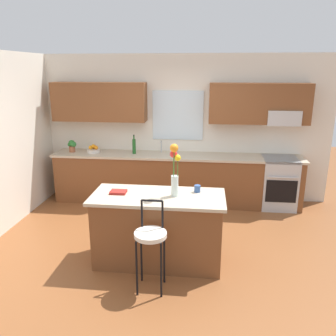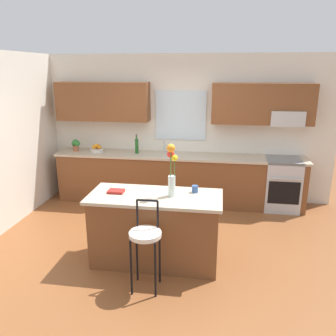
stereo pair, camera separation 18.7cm
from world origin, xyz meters
name	(u,v)px [view 1 (the left image)]	position (x,y,z in m)	size (l,w,h in m)	color
ground_plane	(165,246)	(0.00, 0.00, 0.00)	(14.00, 14.00, 0.00)	brown
back_wall_assembly	(180,120)	(0.04, 1.98, 1.51)	(5.60, 0.50, 2.70)	silver
counter_run	(176,178)	(0.00, 1.70, 0.47)	(4.56, 0.64, 0.92)	brown
sink_faucet	(161,145)	(-0.29, 1.84, 1.06)	(0.02, 0.13, 0.23)	#B7BABC
oven_range	(278,183)	(1.85, 1.68, 0.46)	(0.60, 0.64, 0.92)	#B7BABC
kitchen_island	(158,229)	(-0.04, -0.40, 0.46)	(1.66, 0.74, 0.92)	brown
bar_stool_near	(151,238)	(-0.04, -0.98, 0.64)	(0.36, 0.36, 1.04)	black
flower_vase	(175,169)	(0.17, -0.40, 1.27)	(0.13, 0.14, 0.66)	silver
mug_ceramic	(197,189)	(0.45, -0.22, 0.97)	(0.08, 0.08, 0.09)	#33518C
cookbook	(118,192)	(-0.55, -0.38, 0.94)	(0.20, 0.15, 0.03)	maroon
fruit_bowl_oranges	(94,150)	(-1.56, 1.71, 0.97)	(0.24, 0.24, 0.16)	silver
bottle_olive_oil	(134,146)	(-0.78, 1.70, 1.06)	(0.06, 0.06, 0.35)	#1E5923
potted_plant_small	(72,145)	(-1.97, 1.70, 1.05)	(0.17, 0.12, 0.23)	#9E5B3D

